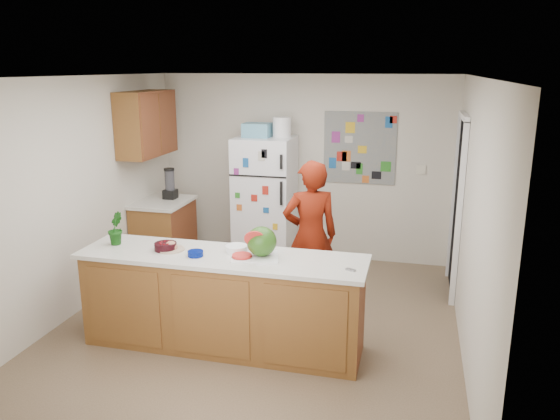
% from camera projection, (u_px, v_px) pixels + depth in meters
% --- Properties ---
extents(floor, '(4.00, 4.50, 0.02)m').
position_uv_depth(floor, '(259.00, 325.00, 5.66)').
color(floor, brown).
rests_on(floor, ground).
extents(wall_back, '(4.00, 0.02, 2.50)m').
position_uv_depth(wall_back, '(304.00, 168.00, 7.46)').
color(wall_back, beige).
rests_on(wall_back, ground).
extents(wall_left, '(0.02, 4.50, 2.50)m').
position_uv_depth(wall_left, '(77.00, 196.00, 5.81)').
color(wall_left, beige).
rests_on(wall_left, ground).
extents(wall_right, '(0.02, 4.50, 2.50)m').
position_uv_depth(wall_right, '(473.00, 222.00, 4.86)').
color(wall_right, beige).
rests_on(wall_right, ground).
extents(ceiling, '(4.00, 4.50, 0.02)m').
position_uv_depth(ceiling, '(256.00, 76.00, 5.01)').
color(ceiling, white).
rests_on(ceiling, wall_back).
extents(doorway, '(0.03, 0.85, 2.04)m').
position_uv_depth(doorway, '(458.00, 207.00, 6.29)').
color(doorway, black).
rests_on(doorway, ground).
extents(peninsula_base, '(2.60, 0.62, 0.88)m').
position_uv_depth(peninsula_base, '(223.00, 303.00, 5.12)').
color(peninsula_base, brown).
rests_on(peninsula_base, floor).
extents(peninsula_top, '(2.68, 0.70, 0.04)m').
position_uv_depth(peninsula_top, '(221.00, 257.00, 5.00)').
color(peninsula_top, silver).
rests_on(peninsula_top, peninsula_base).
extents(side_counter_base, '(0.60, 0.80, 0.86)m').
position_uv_depth(side_counter_base, '(164.00, 235.00, 7.21)').
color(side_counter_base, brown).
rests_on(side_counter_base, floor).
extents(side_counter_top, '(0.64, 0.84, 0.04)m').
position_uv_depth(side_counter_top, '(162.00, 202.00, 7.10)').
color(side_counter_top, silver).
rests_on(side_counter_top, side_counter_base).
extents(upper_cabinets, '(0.35, 1.00, 0.80)m').
position_uv_depth(upper_cabinets, '(147.00, 124.00, 6.82)').
color(upper_cabinets, brown).
rests_on(upper_cabinets, wall_left).
extents(refrigerator, '(0.75, 0.70, 1.70)m').
position_uv_depth(refrigerator, '(265.00, 201.00, 7.31)').
color(refrigerator, silver).
rests_on(refrigerator, floor).
extents(fridge_top_bin, '(0.35, 0.28, 0.18)m').
position_uv_depth(fridge_top_bin, '(257.00, 130.00, 7.09)').
color(fridge_top_bin, '#5999B2').
rests_on(fridge_top_bin, refrigerator).
extents(photo_collage, '(0.95, 0.01, 0.95)m').
position_uv_depth(photo_collage, '(360.00, 148.00, 7.18)').
color(photo_collage, slate).
rests_on(photo_collage, wall_back).
extents(person, '(0.71, 0.60, 1.65)m').
position_uv_depth(person, '(310.00, 236.00, 5.85)').
color(person, '#691608').
rests_on(person, floor).
extents(blender_appliance, '(0.13, 0.13, 0.38)m').
position_uv_depth(blender_appliance, '(170.00, 184.00, 7.16)').
color(blender_appliance, black).
rests_on(blender_appliance, side_counter_top).
extents(cutting_board, '(0.49, 0.42, 0.01)m').
position_uv_depth(cutting_board, '(255.00, 257.00, 4.93)').
color(cutting_board, silver).
rests_on(cutting_board, peninsula_top).
extents(watermelon, '(0.27, 0.27, 0.27)m').
position_uv_depth(watermelon, '(262.00, 241.00, 4.90)').
color(watermelon, '#226116').
rests_on(watermelon, cutting_board).
extents(watermelon_slice, '(0.18, 0.18, 0.02)m').
position_uv_depth(watermelon_slice, '(242.00, 256.00, 4.90)').
color(watermelon_slice, red).
rests_on(watermelon_slice, cutting_board).
extents(cherry_bowl, '(0.25, 0.25, 0.07)m').
position_uv_depth(cherry_bowl, '(166.00, 246.00, 5.12)').
color(cherry_bowl, black).
rests_on(cherry_bowl, peninsula_top).
extents(white_bowl, '(0.25, 0.25, 0.06)m').
position_uv_depth(white_bowl, '(236.00, 249.00, 5.07)').
color(white_bowl, silver).
rests_on(white_bowl, peninsula_top).
extents(cobalt_bowl, '(0.19, 0.19, 0.05)m').
position_uv_depth(cobalt_bowl, '(195.00, 254.00, 4.96)').
color(cobalt_bowl, '#000D5A').
rests_on(cobalt_bowl, peninsula_top).
extents(plate, '(0.33, 0.33, 0.02)m').
position_uv_depth(plate, '(171.00, 249.00, 5.12)').
color(plate, beige).
rests_on(plate, peninsula_top).
extents(paper_towel, '(0.24, 0.23, 0.02)m').
position_uv_depth(paper_towel, '(266.00, 261.00, 4.82)').
color(paper_towel, white).
rests_on(paper_towel, peninsula_top).
extents(keys, '(0.09, 0.07, 0.01)m').
position_uv_depth(keys, '(351.00, 270.00, 4.61)').
color(keys, gray).
rests_on(keys, peninsula_top).
extents(potted_plant, '(0.20, 0.22, 0.31)m').
position_uv_depth(potted_plant, '(115.00, 228.00, 5.27)').
color(potted_plant, '#124212').
rests_on(potted_plant, peninsula_top).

